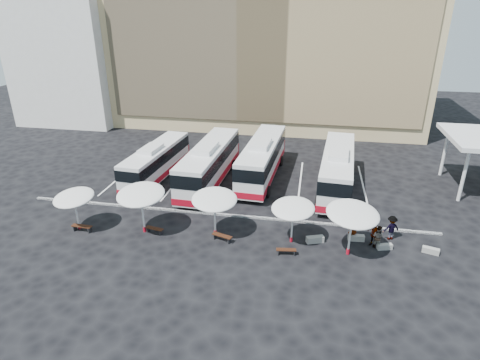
% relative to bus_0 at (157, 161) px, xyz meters
% --- Properties ---
extents(ground, '(120.00, 120.00, 0.00)m').
position_rel_bus_0_xyz_m(ground, '(8.15, -7.01, -1.83)').
color(ground, black).
rests_on(ground, ground).
extents(sandstone_building, '(42.00, 18.25, 29.60)m').
position_rel_bus_0_xyz_m(sandstone_building, '(8.15, 24.86, 10.79)').
color(sandstone_building, tan).
rests_on(sandstone_building, ground).
extents(apartment_block, '(14.00, 14.00, 18.00)m').
position_rel_bus_0_xyz_m(apartment_block, '(-19.85, 20.99, 7.17)').
color(apartment_block, silver).
rests_on(apartment_block, ground).
extents(curb_divider, '(34.00, 0.25, 0.15)m').
position_rel_bus_0_xyz_m(curb_divider, '(8.15, -6.51, -1.76)').
color(curb_divider, black).
rests_on(curb_divider, ground).
extents(bay_lines, '(24.15, 12.00, 0.01)m').
position_rel_bus_0_xyz_m(bay_lines, '(8.15, 0.99, -1.83)').
color(bay_lines, white).
rests_on(bay_lines, ground).
extents(bus_0, '(3.29, 11.47, 3.59)m').
position_rel_bus_0_xyz_m(bus_0, '(0.00, 0.00, 0.00)').
color(bus_0, silver).
rests_on(bus_0, ground).
extents(bus_1, '(3.46, 13.17, 4.15)m').
position_rel_bus_0_xyz_m(bus_1, '(5.47, -0.20, 0.28)').
color(bus_1, silver).
rests_on(bus_1, ground).
extents(bus_2, '(3.57, 13.15, 4.13)m').
position_rel_bus_0_xyz_m(bus_2, '(10.27, 2.00, 0.27)').
color(bus_2, silver).
rests_on(bus_2, ground).
extents(bus_3, '(3.75, 13.09, 4.10)m').
position_rel_bus_0_xyz_m(bus_3, '(17.47, 0.57, 0.26)').
color(bus_3, silver).
rests_on(bus_3, ground).
extents(sunshade_0, '(3.60, 3.63, 3.15)m').
position_rel_bus_0_xyz_m(sunshade_0, '(-2.34, -10.63, 0.84)').
color(sunshade_0, silver).
rests_on(sunshade_0, ground).
extents(sunshade_1, '(3.68, 3.72, 3.71)m').
position_rel_bus_0_xyz_m(sunshade_1, '(2.85, -10.13, 1.32)').
color(sunshade_1, silver).
rests_on(sunshade_1, ground).
extents(sunshade_2, '(4.14, 4.17, 3.50)m').
position_rel_bus_0_xyz_m(sunshade_2, '(8.29, -9.58, 1.14)').
color(sunshade_2, silver).
rests_on(sunshade_2, ground).
extents(sunshade_3, '(3.80, 3.83, 3.23)m').
position_rel_bus_0_xyz_m(sunshade_3, '(13.99, -9.51, 0.91)').
color(sunshade_3, silver).
rests_on(sunshade_3, ground).
extents(sunshade_4, '(4.64, 4.67, 3.72)m').
position_rel_bus_0_xyz_m(sunshade_4, '(17.98, -10.40, 1.32)').
color(sunshade_4, silver).
rests_on(sunshade_4, ground).
extents(wood_bench_0, '(1.62, 0.51, 0.49)m').
position_rel_bus_0_xyz_m(wood_bench_0, '(-1.88, -10.96, -1.46)').
color(wood_bench_0, black).
rests_on(wood_bench_0, ground).
extents(wood_bench_1, '(1.47, 0.66, 0.44)m').
position_rel_bus_0_xyz_m(wood_bench_1, '(3.68, -10.19, -1.50)').
color(wood_bench_1, black).
rests_on(wood_bench_1, ground).
extents(wood_bench_2, '(1.60, 0.88, 0.47)m').
position_rel_bus_0_xyz_m(wood_bench_2, '(8.98, -10.32, -1.47)').
color(wood_bench_2, black).
rests_on(wood_bench_2, ground).
extents(wood_bench_3, '(1.42, 0.54, 0.43)m').
position_rel_bus_0_xyz_m(wood_bench_3, '(13.75, -11.25, -1.51)').
color(wood_bench_3, black).
rests_on(wood_bench_3, ground).
extents(conc_bench_0, '(1.35, 0.84, 0.48)m').
position_rel_bus_0_xyz_m(conc_bench_0, '(15.70, -9.29, -1.59)').
color(conc_bench_0, gray).
rests_on(conc_bench_0, ground).
extents(conc_bench_1, '(1.20, 0.47, 0.44)m').
position_rel_bus_0_xyz_m(conc_bench_1, '(18.68, -8.49, -1.61)').
color(conc_bench_1, gray).
rests_on(conc_bench_1, ground).
extents(conc_bench_2, '(1.12, 0.64, 0.40)m').
position_rel_bus_0_xyz_m(conc_bench_2, '(20.59, -9.30, -1.64)').
color(conc_bench_2, gray).
rests_on(conc_bench_2, ground).
extents(conc_bench_3, '(1.17, 0.68, 0.42)m').
position_rel_bus_0_xyz_m(conc_bench_3, '(23.68, -9.24, -1.63)').
color(conc_bench_3, gray).
rests_on(conc_bench_3, ground).
extents(passenger_0, '(0.74, 0.58, 1.81)m').
position_rel_bus_0_xyz_m(passenger_0, '(18.39, -8.42, -0.93)').
color(passenger_0, black).
rests_on(passenger_0, ground).
extents(passenger_1, '(1.07, 1.03, 1.73)m').
position_rel_bus_0_xyz_m(passenger_1, '(20.08, -9.18, -0.97)').
color(passenger_1, black).
rests_on(passenger_1, ground).
extents(passenger_2, '(1.10, 1.09, 1.87)m').
position_rel_bus_0_xyz_m(passenger_2, '(19.80, -8.92, -0.90)').
color(passenger_2, black).
rests_on(passenger_2, ground).
extents(passenger_3, '(1.40, 1.10, 1.90)m').
position_rel_bus_0_xyz_m(passenger_3, '(21.14, -7.82, -0.88)').
color(passenger_3, black).
rests_on(passenger_3, ground).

